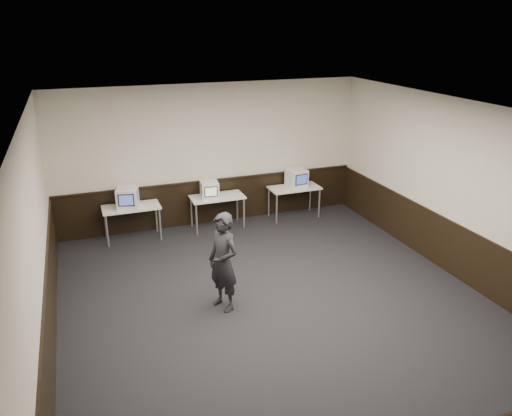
{
  "coord_description": "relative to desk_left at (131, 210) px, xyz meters",
  "views": [
    {
      "loc": [
        -2.82,
        -6.62,
        4.46
      ],
      "look_at": [
        0.2,
        1.6,
        1.15
      ],
      "focal_mm": 35.0,
      "sensor_mm": 36.0,
      "label": 1
    }
  ],
  "objects": [
    {
      "name": "floor",
      "position": [
        1.9,
        -3.6,
        -0.68
      ],
      "size": [
        8.0,
        8.0,
        0.0
      ],
      "primitive_type": "plane",
      "color": "black",
      "rests_on": "ground"
    },
    {
      "name": "desk_center",
      "position": [
        1.9,
        0.0,
        0.0
      ],
      "size": [
        1.2,
        0.6,
        0.75
      ],
      "color": "white",
      "rests_on": "ground"
    },
    {
      "name": "left_wall",
      "position": [
        -1.6,
        -3.6,
        0.92
      ],
      "size": [
        0.0,
        8.0,
        8.0
      ],
      "primitive_type": "plane",
      "rotation": [
        1.57,
        0.0,
        1.57
      ],
      "color": "silver",
      "rests_on": "ground"
    },
    {
      "name": "person",
      "position": [
        1.05,
        -3.32,
        0.15
      ],
      "size": [
        0.61,
        0.71,
        1.65
      ],
      "primitive_type": "imported",
      "rotation": [
        0.0,
        0.0,
        -1.15
      ],
      "color": "black",
      "rests_on": "ground"
    },
    {
      "name": "wainscot_back",
      "position": [
        1.9,
        0.38,
        -0.18
      ],
      "size": [
        6.98,
        0.04,
        1.0
      ],
      "primitive_type": "cube",
      "color": "black",
      "rests_on": "back_wall"
    },
    {
      "name": "back_wall",
      "position": [
        1.9,
        0.4,
        0.92
      ],
      "size": [
        7.0,
        0.0,
        7.0
      ],
      "primitive_type": "plane",
      "rotation": [
        1.57,
        0.0,
        0.0
      ],
      "color": "silver",
      "rests_on": "ground"
    },
    {
      "name": "wainscot_right",
      "position": [
        5.38,
        -3.6,
        -0.18
      ],
      "size": [
        0.04,
        7.98,
        1.0
      ],
      "primitive_type": "cube",
      "color": "black",
      "rests_on": "right_wall"
    },
    {
      "name": "emac_right",
      "position": [
        3.87,
        0.03,
        0.28
      ],
      "size": [
        0.46,
        0.49,
        0.42
      ],
      "rotation": [
        0.0,
        0.0,
        0.1
      ],
      "color": "white",
      "rests_on": "desk_right"
    },
    {
      "name": "front_wall",
      "position": [
        1.9,
        -7.6,
        0.92
      ],
      "size": [
        7.0,
        0.0,
        7.0
      ],
      "primitive_type": "plane",
      "rotation": [
        -1.57,
        0.0,
        0.0
      ],
      "color": "silver",
      "rests_on": "ground"
    },
    {
      "name": "wainscot_left",
      "position": [
        -1.58,
        -3.6,
        -0.18
      ],
      "size": [
        0.04,
        7.98,
        1.0
      ],
      "primitive_type": "cube",
      "color": "black",
      "rests_on": "left_wall"
    },
    {
      "name": "emac_center",
      "position": [
        1.72,
        -0.05,
        0.26
      ],
      "size": [
        0.42,
        0.44,
        0.38
      ],
      "rotation": [
        0.0,
        0.0,
        -0.1
      ],
      "color": "white",
      "rests_on": "desk_center"
    },
    {
      "name": "desk_right",
      "position": [
        3.8,
        0.0,
        0.0
      ],
      "size": [
        1.2,
        0.6,
        0.75
      ],
      "color": "white",
      "rests_on": "ground"
    },
    {
      "name": "desk_left",
      "position": [
        0.0,
        0.0,
        0.0
      ],
      "size": [
        1.2,
        0.6,
        0.75
      ],
      "color": "white",
      "rests_on": "ground"
    },
    {
      "name": "wainscot_rail",
      "position": [
        1.9,
        0.36,
        0.34
      ],
      "size": [
        6.98,
        0.06,
        0.04
      ],
      "primitive_type": "cube",
      "color": "black",
      "rests_on": "wainscot_back"
    },
    {
      "name": "emac_left",
      "position": [
        -0.06,
        -0.04,
        0.29
      ],
      "size": [
        0.53,
        0.55,
        0.44
      ],
      "rotation": [
        0.0,
        0.0,
        -0.24
      ],
      "color": "white",
      "rests_on": "desk_left"
    },
    {
      "name": "right_wall",
      "position": [
        5.4,
        -3.6,
        0.92
      ],
      "size": [
        0.0,
        8.0,
        8.0
      ],
      "primitive_type": "plane",
      "rotation": [
        1.57,
        0.0,
        -1.57
      ],
      "color": "silver",
      "rests_on": "ground"
    },
    {
      "name": "ceiling",
      "position": [
        1.9,
        -3.6,
        2.52
      ],
      "size": [
        8.0,
        8.0,
        0.0
      ],
      "primitive_type": "plane",
      "rotation": [
        3.14,
        0.0,
        0.0
      ],
      "color": "white",
      "rests_on": "back_wall"
    }
  ]
}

